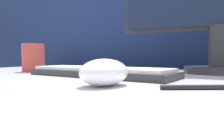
# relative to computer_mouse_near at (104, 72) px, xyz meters

# --- Properties ---
(partition_panel) EXTENTS (5.00, 0.03, 1.20)m
(partition_panel) POSITION_rel_computer_mouse_near_xyz_m (0.04, 0.73, -0.12)
(partition_panel) COLOR navy
(partition_panel) RESTS_ON ground_plane
(computer_mouse_near) EXTENTS (0.09, 0.11, 0.05)m
(computer_mouse_near) POSITION_rel_computer_mouse_near_xyz_m (0.00, 0.00, 0.00)
(computer_mouse_near) COLOR white
(computer_mouse_near) RESTS_ON desk
(keyboard) EXTENTS (0.41, 0.18, 0.02)m
(keyboard) POSITION_rel_computer_mouse_near_xyz_m (-0.10, 0.16, -0.01)
(keyboard) COLOR #28282D
(keyboard) RESTS_ON desk
(mug) EXTENTS (0.07, 0.07, 0.09)m
(mug) POSITION_rel_computer_mouse_near_xyz_m (-0.39, 0.22, 0.02)
(mug) COLOR #A33833
(mug) RESTS_ON desk
(pen) EXTENTS (0.14, 0.08, 0.01)m
(pen) POSITION_rel_computer_mouse_near_xyz_m (0.17, 0.03, -0.02)
(pen) COLOR black
(pen) RESTS_ON desk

